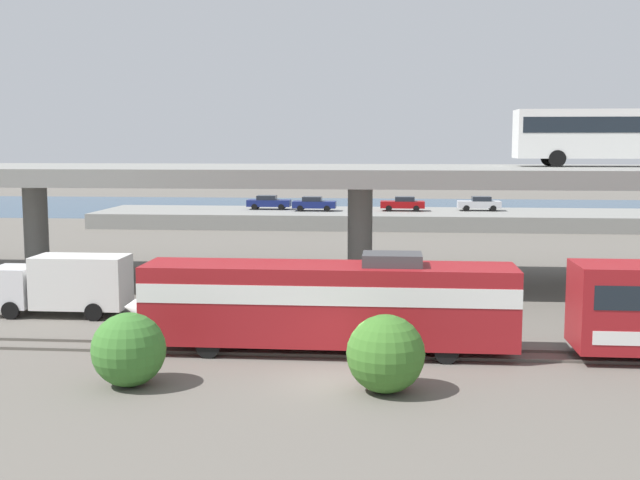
{
  "coord_description": "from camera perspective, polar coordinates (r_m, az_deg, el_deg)",
  "views": [
    {
      "loc": [
        1.87,
        -28.27,
        8.65
      ],
      "look_at": [
        -1.94,
        14.44,
        3.41
      ],
      "focal_mm": 44.94,
      "sensor_mm": 36.0,
      "label": 1
    }
  ],
  "objects": [
    {
      "name": "ground_plane",
      "position": [
        29.62,
        1.27,
        -10.02
      ],
      "size": [
        260.0,
        260.0,
        0.0
      ],
      "primitive_type": "plane",
      "color": "#605B54"
    },
    {
      "name": "rail_strip_near",
      "position": [
        32.72,
        1.66,
        -8.26
      ],
      "size": [
        110.0,
        0.12,
        0.12
      ],
      "primitive_type": "cube",
      "color": "#59544C",
      "rests_on": "ground_plane"
    },
    {
      "name": "rail_strip_far",
      "position": [
        34.17,
        1.81,
        -7.6
      ],
      "size": [
        110.0,
        0.12,
        0.12
      ],
      "primitive_type": "cube",
      "color": "#59544C",
      "rests_on": "ground_plane"
    },
    {
      "name": "train_locomotive",
      "position": [
        33.07,
        -0.71,
        -4.3
      ],
      "size": [
        16.27,
        3.04,
        4.18
      ],
      "rotation": [
        0.0,
        0.0,
        3.14
      ],
      "color": "maroon",
      "rests_on": "ground_plane"
    },
    {
      "name": "highway_overpass",
      "position": [
        48.35,
        2.89,
        4.41
      ],
      "size": [
        96.0,
        12.4,
        7.2
      ],
      "color": "gray",
      "rests_on": "ground_plane"
    },
    {
      "name": "transit_bus_on_overpass",
      "position": [
        51.36,
        20.41,
        7.22
      ],
      "size": [
        12.0,
        2.68,
        3.4
      ],
      "rotation": [
        0.0,
        0.0,
        3.14
      ],
      "color": "silver",
      "rests_on": "highway_overpass"
    },
    {
      "name": "service_truck_west",
      "position": [
        42.13,
        -17.73,
        -2.95
      ],
      "size": [
        6.8,
        2.46,
        3.04
      ],
      "rotation": [
        0.0,
        0.0,
        3.14
      ],
      "color": "silver",
      "rests_on": "ground_plane"
    },
    {
      "name": "pier_parking_lot",
      "position": [
        83.66,
        3.8,
        1.54
      ],
      "size": [
        57.45,
        11.81,
        1.53
      ],
      "primitive_type": "cube",
      "color": "gray",
      "rests_on": "ground_plane"
    },
    {
      "name": "parked_car_0",
      "position": [
        83.66,
        -0.44,
        2.61
      ],
      "size": [
        4.49,
        1.99,
        1.5
      ],
      "color": "navy",
      "rests_on": "pier_parking_lot"
    },
    {
      "name": "parked_car_1",
      "position": [
        85.54,
        11.28,
        2.58
      ],
      "size": [
        4.43,
        2.0,
        1.5
      ],
      "rotation": [
        0.0,
        0.0,
        3.14
      ],
      "color": "#B7B7BC",
      "rests_on": "pier_parking_lot"
    },
    {
      "name": "parked_car_2",
      "position": [
        85.79,
        -3.69,
        2.71
      ],
      "size": [
        4.61,
        1.93,
        1.5
      ],
      "color": "navy",
      "rests_on": "pier_parking_lot"
    },
    {
      "name": "parked_car_3",
      "position": [
        84.1,
        5.92,
        2.6
      ],
      "size": [
        4.58,
        1.99,
        1.5
      ],
      "rotation": [
        0.0,
        0.0,
        3.14
      ],
      "color": "maroon",
      "rests_on": "pier_parking_lot"
    },
    {
      "name": "harbor_water",
      "position": [
        106.63,
        4.08,
        2.3
      ],
      "size": [
        140.0,
        36.0,
        0.01
      ],
      "primitive_type": "cube",
      "color": "navy",
      "rests_on": "ground_plane"
    },
    {
      "name": "shrub_left",
      "position": [
        29.51,
        -13.47,
        -7.6
      ],
      "size": [
        2.65,
        2.65,
        2.65
      ],
      "primitive_type": "sphere",
      "color": "#38712B",
      "rests_on": "ground_plane"
    },
    {
      "name": "shrub_right",
      "position": [
        28.09,
        4.7,
        -8.08
      ],
      "size": [
        2.74,
        2.74,
        2.74
      ],
      "primitive_type": "sphere",
      "color": "#3B7028",
      "rests_on": "ground_plane"
    }
  ]
}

